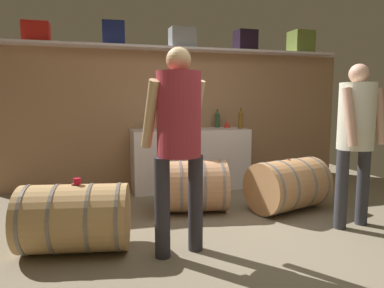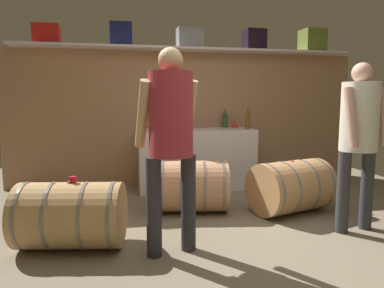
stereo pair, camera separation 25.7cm
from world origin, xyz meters
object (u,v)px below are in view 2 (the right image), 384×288
at_px(red_funnel, 235,124).
at_px(wine_bottle_green, 225,120).
at_px(toolcase_navy, 121,35).
at_px(toolcase_olive, 312,41).
at_px(toolcase_black, 254,40).
at_px(wine_bottle_amber, 248,120).
at_px(work_cabinet, 196,158).
at_px(wine_glass, 154,123).
at_px(wine_barrel_far, 192,186).
at_px(wine_barrel_flank, 291,187).
at_px(winemaker_pouring, 359,130).
at_px(toolcase_red, 46,34).
at_px(tasting_cup, 73,179).
at_px(wine_barrel_near, 71,215).
at_px(toolcase_grey, 190,38).
at_px(visitor_tasting, 171,130).

bearing_deg(red_funnel, wine_bottle_green, 151.30).
distance_m(toolcase_navy, toolcase_olive, 2.90).
bearing_deg(red_funnel, toolcase_black, 14.45).
bearing_deg(toolcase_olive, wine_bottle_amber, -166.01).
xyz_separation_m(wine_bottle_green, red_funnel, (0.13, -0.07, -0.07)).
distance_m(work_cabinet, wine_glass, 0.82).
relative_size(toolcase_navy, toolcase_olive, 0.92).
height_order(wine_barrel_far, wine_barrel_flank, wine_barrel_flank).
bearing_deg(work_cabinet, winemaker_pouring, -59.39).
relative_size(toolcase_red, wine_bottle_amber, 1.09).
relative_size(toolcase_navy, tasting_cup, 5.34).
relative_size(wine_barrel_near, winemaker_pouring, 0.59).
relative_size(toolcase_grey, tasting_cup, 6.16).
height_order(work_cabinet, wine_barrel_flank, work_cabinet).
xyz_separation_m(toolcase_navy, work_cabinet, (1.01, -0.22, -1.74)).
distance_m(wine_bottle_amber, wine_barrel_far, 1.55).
distance_m(wine_barrel_near, tasting_cup, 0.31).
bearing_deg(toolcase_black, visitor_tasting, -126.77).
bearing_deg(wine_barrel_far, wine_glass, 119.14).
relative_size(red_funnel, visitor_tasting, 0.07).
height_order(red_funnel, wine_barrel_far, red_funnel).
distance_m(wine_bottle_amber, wine_barrel_flank, 1.39).
bearing_deg(red_funnel, toolcase_grey, 173.28).
bearing_deg(visitor_tasting, winemaker_pouring, -7.80).
bearing_deg(wine_glass, red_funnel, 12.09).
xyz_separation_m(red_funnel, wine_barrel_flank, (0.19, -1.46, -0.61)).
height_order(toolcase_olive, wine_barrel_near, toolcase_olive).
bearing_deg(wine_barrel_far, wine_barrel_flank, -3.26).
bearing_deg(wine_barrel_far, toolcase_black, 56.56).
bearing_deg(toolcase_red, work_cabinet, -6.97).
relative_size(toolcase_grey, wine_barrel_near, 0.38).
bearing_deg(toolcase_navy, wine_barrel_flank, -37.14).
bearing_deg(wine_bottle_amber, work_cabinet, 171.24).
distance_m(wine_barrel_far, wine_barrel_flank, 1.11).
distance_m(toolcase_black, wine_barrel_near, 3.68).
bearing_deg(toolcase_red, wine_bottle_green, -0.77).
bearing_deg(toolcase_black, toolcase_navy, 177.42).
relative_size(toolcase_red, work_cabinet, 0.20).
xyz_separation_m(toolcase_grey, toolcase_black, (0.98, 0.00, 0.01)).
bearing_deg(wine_barrel_near, wine_bottle_green, 56.06).
bearing_deg(wine_bottle_amber, toolcase_black, 59.37).
height_order(tasting_cup, winemaker_pouring, winemaker_pouring).
xyz_separation_m(wine_barrel_flank, visitor_tasting, (-1.46, -0.79, 0.73)).
xyz_separation_m(toolcase_navy, winemaker_pouring, (2.17, -2.18, -1.18)).
height_order(work_cabinet, wine_glass, wine_glass).
distance_m(toolcase_black, visitor_tasting, 3.03).
height_order(toolcase_olive, wine_bottle_amber, toolcase_olive).
relative_size(toolcase_olive, wine_barrel_flank, 0.34).
relative_size(toolcase_black, work_cabinet, 0.18).
height_order(toolcase_black, wine_bottle_amber, toolcase_black).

